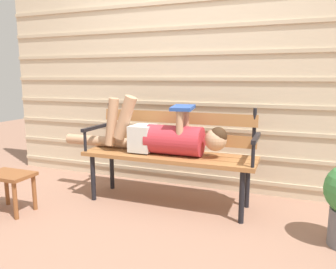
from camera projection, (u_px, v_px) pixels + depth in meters
ground_plane at (163, 208)px, 2.87m from camera, size 12.00×12.00×0.00m
house_siding at (188, 79)px, 3.31m from camera, size 4.39×0.08×2.27m
park_bench at (171, 148)px, 2.96m from camera, size 1.58×0.46×0.89m
reclining_person at (161, 136)px, 2.90m from camera, size 1.66×0.27×0.53m
footstool at (10, 182)px, 2.76m from camera, size 0.40×0.26×0.35m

